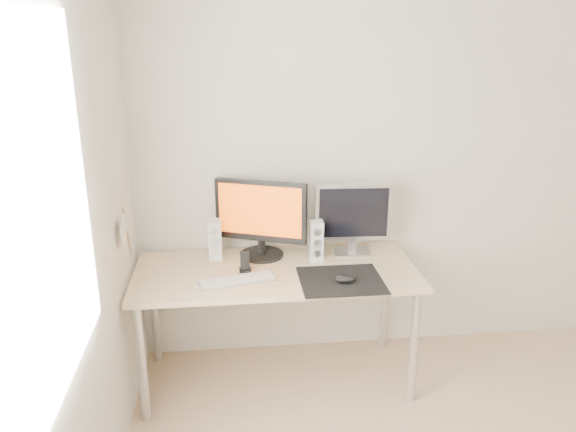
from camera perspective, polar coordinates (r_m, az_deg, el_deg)
wall_back at (r=3.58m, az=13.24°, el=5.48°), size 3.50×0.00×3.50m
wall_left at (r=1.82m, az=-24.05°, el=-8.88°), size 0.00×3.50×3.50m
window_pane at (r=1.72m, az=-24.76°, el=-1.44°), size 0.00×1.30×1.30m
mousepad at (r=3.08m, az=5.41°, el=-6.51°), size 0.45×0.40×0.00m
mouse at (r=3.05m, az=5.91°, el=-6.35°), size 0.11×0.07×0.04m
desk at (r=3.24m, az=-1.21°, el=-6.67°), size 1.60×0.70×0.73m
main_monitor at (r=3.29m, az=-2.77°, el=-0.02°), size 0.53×0.34×0.47m
second_monitor at (r=3.36m, az=6.62°, el=0.03°), size 0.45×0.17×0.43m
speaker_left at (r=3.33m, az=-7.43°, el=-2.39°), size 0.08×0.09×0.24m
speaker_right at (r=3.29m, az=2.87°, el=-2.50°), size 0.08×0.09×0.24m
keyboard at (r=3.06m, az=-5.20°, el=-6.51°), size 0.44×0.21×0.02m
phone_dock at (r=3.17m, az=-4.39°, el=-5.01°), size 0.07×0.06×0.12m
pennant at (r=2.99m, az=-16.24°, el=-1.43°), size 0.01×0.23×0.29m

